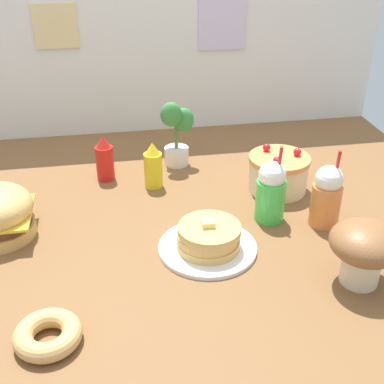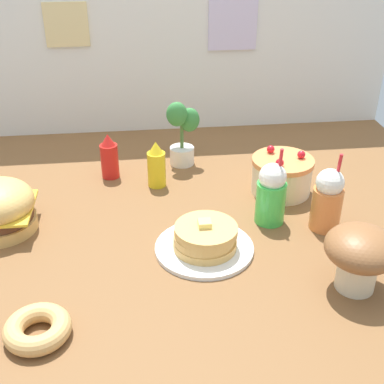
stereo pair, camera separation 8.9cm
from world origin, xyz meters
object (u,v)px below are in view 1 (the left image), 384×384
mushroom_stool (365,248)px  layer_cake (278,173)px  potted_plant (176,131)px  orange_float_cup (327,196)px  pancake_stack (208,240)px  mustard_bottle (153,166)px  cream_soda_cup (271,192)px  ketchup_bottle (105,159)px  donut_pink_glaze (48,334)px

mushroom_stool → layer_cake: bearing=96.4°
potted_plant → orange_float_cup: bearing=-51.4°
pancake_stack → mustard_bottle: (-0.14, 0.49, 0.05)m
orange_float_cup → potted_plant: bearing=128.6°
potted_plant → pancake_stack: bearing=-88.9°
cream_soda_cup → orange_float_cup: bearing=-19.0°
layer_cake → potted_plant: size_ratio=0.82×
cream_soda_cup → mushroom_stool: cream_soda_cup is taller
ketchup_bottle → cream_soda_cup: cream_soda_cup is taller
mustard_bottle → potted_plant: (0.12, 0.20, 0.07)m
cream_soda_cup → potted_plant: 0.60m
ketchup_bottle → orange_float_cup: bearing=-32.0°
mushroom_stool → pancake_stack: bearing=151.0°
pancake_stack → ketchup_bottle: ketchup_bottle is taller
cream_soda_cup → donut_pink_glaze: 0.94m
ketchup_bottle → mushroom_stool: 1.15m
layer_cake → orange_float_cup: size_ratio=0.83×
pancake_stack → layer_cake: bearing=45.4°
mustard_bottle → donut_pink_glaze: mustard_bottle is taller
mustard_bottle → ketchup_bottle: bearing=152.6°
cream_soda_cup → orange_float_cup: 0.20m
orange_float_cup → potted_plant: (-0.47, 0.59, 0.05)m
ketchup_bottle → potted_plant: bearing=16.2°
pancake_stack → potted_plant: size_ratio=1.11×
layer_cake → donut_pink_glaze: layer_cake is taller
cream_soda_cup → ketchup_bottle: bearing=144.4°
mustard_bottle → cream_soda_cup: 0.53m
layer_cake → orange_float_cup: bearing=-72.5°
potted_plant → mustard_bottle: bearing=-122.3°
mustard_bottle → potted_plant: size_ratio=0.66×
layer_cake → donut_pink_glaze: (-0.89, -0.72, -0.05)m
pancake_stack → orange_float_cup: bearing=11.6°
layer_cake → mushroom_stool: (0.07, -0.62, 0.05)m
cream_soda_cup → potted_plant: bearing=118.2°
ketchup_bottle → mustard_bottle: same height
orange_float_cup → mushroom_stool: (-0.02, -0.34, 0.01)m
mushroom_stool → ketchup_bottle: bearing=132.9°
pancake_stack → mushroom_stool: mushroom_stool is taller
layer_cake → cream_soda_cup: (-0.10, -0.22, 0.04)m
ketchup_bottle → mustard_bottle: bearing=-27.4°
layer_cake → orange_float_cup: (0.09, -0.28, 0.04)m
layer_cake → donut_pink_glaze: size_ratio=1.34×
cream_soda_cup → potted_plant: size_ratio=0.98×
cream_soda_cup → mushroom_stool: (0.17, -0.41, 0.01)m
pancake_stack → donut_pink_glaze: (-0.52, -0.35, -0.01)m
layer_cake → mustard_bottle: size_ratio=1.25×
mustard_bottle → pancake_stack: bearing=-74.3°
layer_cake → mustard_bottle: mustard_bottle is taller
layer_cake → cream_soda_cup: cream_soda_cup is taller
layer_cake → orange_float_cup: orange_float_cup is taller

